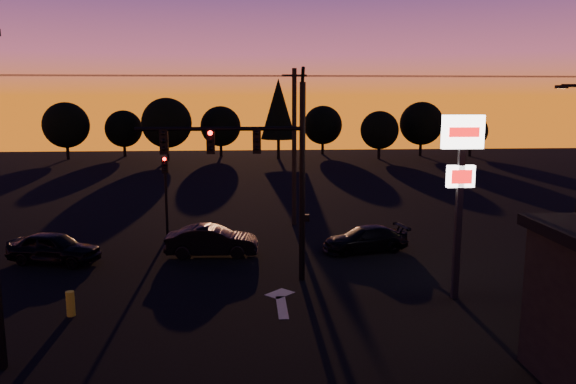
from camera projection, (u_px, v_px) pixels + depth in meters
name	position (u px, v px, depth m)	size (l,w,h in m)	color
ground	(269.00, 319.00, 19.05)	(120.00, 120.00, 0.00)	black
lane_arrow	(281.00, 300.00, 20.72)	(1.20, 3.10, 0.01)	beige
traffic_signal_mast	(262.00, 161.00, 22.13)	(6.79, 0.52, 8.58)	black
secondary_signal	(166.00, 185.00, 29.50)	(0.30, 0.31, 4.35)	black
pylon_sign	(461.00, 168.00, 20.18)	(1.50, 0.28, 6.80)	black
utility_pole_1	(294.00, 147.00, 32.17)	(1.40, 0.26, 9.00)	black
power_wires	(294.00, 76.00, 31.50)	(36.00, 1.22, 0.07)	black
bollard	(71.00, 304.00, 19.23)	(0.29, 0.29, 0.87)	gold
tree_0	(66.00, 125.00, 65.96)	(5.36, 5.36, 6.74)	black
tree_1	(124.00, 129.00, 69.44)	(4.54, 4.54, 5.71)	black
tree_2	(167.00, 123.00, 64.79)	(5.77, 5.78, 7.26)	black
tree_3	(221.00, 126.00, 69.25)	(4.95, 4.95, 6.22)	black
tree_4	(278.00, 109.00, 66.42)	(4.18, 4.18, 9.50)	black
tree_5	(323.00, 125.00, 72.13)	(4.95, 4.95, 6.22)	black
tree_6	(379.00, 130.00, 66.70)	(4.54, 4.54, 5.71)	black
tree_7	(421.00, 123.00, 69.97)	(5.36, 5.36, 6.74)	black
tree_8	(471.00, 131.00, 69.57)	(4.12, 4.12, 5.19)	black
car_left	(54.00, 248.00, 25.29)	(1.67, 4.15, 1.42)	black
car_mid	(212.00, 241.00, 26.48)	(1.50, 4.31, 1.42)	black
car_right	(365.00, 239.00, 27.21)	(1.71, 4.20, 1.22)	black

